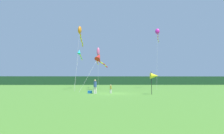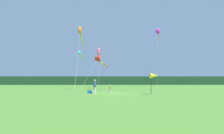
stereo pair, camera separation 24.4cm
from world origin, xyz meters
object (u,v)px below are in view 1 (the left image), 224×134
Objects in this scene: kite_orange at (80,32)px; banner_flag_pole at (154,76)px; person_adult at (95,86)px; kite_rainbow at (98,54)px; kite_cyan at (80,53)px; kite_red at (99,58)px; person_child at (111,88)px; kite_magenta at (158,33)px; cooler_box at (90,92)px.

banner_flag_pole is at bearing -43.56° from kite_orange.
kite_rainbow is (-0.54, 14.46, 6.28)m from person_adult.
kite_rainbow is at bearing 92.14° from person_adult.
banner_flag_pole is at bearing -56.88° from kite_cyan.
kite_orange is (-3.36, 8.51, 9.14)m from person_adult.
person_adult is at bearing -90.52° from kite_red.
person_child is at bearing -80.03° from kite_rainbow.
person_adult is at bearing -68.45° from kite_orange.
kite_cyan reaches higher than person_child.
kite_orange is at bearing -115.38° from kite_rainbow.
person_adult is at bearing -164.73° from person_child.
kite_red is at bearing -84.79° from kite_rainbow.
person_adult is 21.17m from kite_magenta.
banner_flag_pole is (7.57, -1.80, 1.94)m from cooler_box.
kite_cyan is at bearing 106.01° from person_adult.
kite_magenta is (16.82, -2.95, 3.90)m from kite_cyan.
cooler_box is 12.99m from kite_orange.
kite_magenta is 14.74m from kite_red.
person_child is 5.50m from banner_flag_pole.
kite_red reaches higher than person_child.
kite_rainbow is at bearing 64.62° from kite_orange.
banner_flag_pole is 16.25m from kite_orange.
kite_cyan is (-11.68, 17.90, 5.69)m from banner_flag_pole.
cooler_box is at bearing -75.69° from kite_cyan.
kite_magenta is at bearing 45.96° from cooler_box.
kite_orange reaches higher than cooler_box.
person_child is at bearing -0.90° from cooler_box.
cooler_box is 0.06× the size of kite_red.
person_adult is 18.63m from kite_cyan.
banner_flag_pole is 18.49m from kite_magenta.
kite_red reaches higher than person_adult.
kite_orange is 1.25× the size of kite_red.
person_adult is 15.77m from kite_rainbow.
person_adult is 0.66× the size of banner_flag_pole.
banner_flag_pole is 22.11m from kite_cyan.
kite_cyan reaches higher than person_adult.
banner_flag_pole is at bearing -108.99° from kite_magenta.
kite_rainbow reaches higher than cooler_box.
kite_magenta is at bearing -9.94° from kite_cyan.
cooler_box is 15.59m from kite_rainbow.
kite_rainbow reaches higher than person_adult.
cooler_box is 8.02m from banner_flag_pole.
kite_magenta reaches higher than kite_rainbow.
kite_red is (-11.97, -5.94, -6.22)m from kite_magenta.
person_child is 18.89m from kite_cyan.
kite_rainbow is 0.99× the size of kite_cyan.
person_child is at bearing -56.59° from kite_orange.
kite_rainbow is (-7.44, 15.70, 5.12)m from banner_flag_pole.
kite_magenta is (12.58, -0.75, 4.46)m from kite_rainbow.
kite_orange reaches higher than kite_red.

